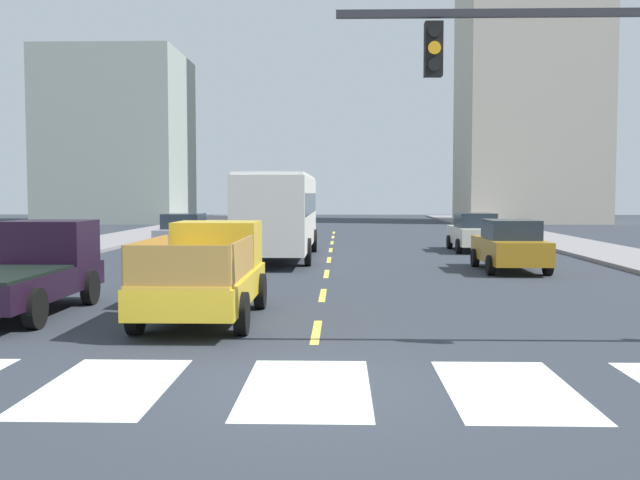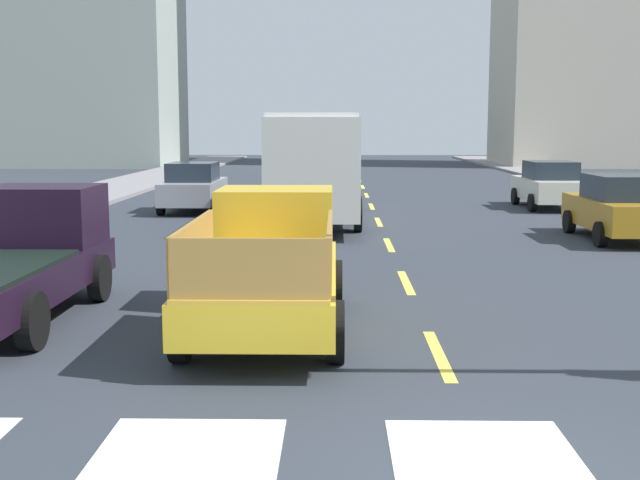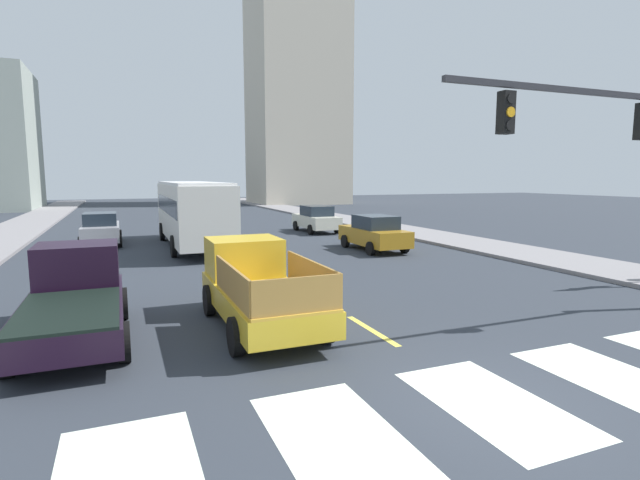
% 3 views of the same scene
% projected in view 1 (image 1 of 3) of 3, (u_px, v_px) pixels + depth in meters
% --- Properties ---
extents(ground_plane, '(160.00, 160.00, 0.00)m').
position_uv_depth(ground_plane, '(307.00, 388.00, 9.89)').
color(ground_plane, '#2E333C').
extents(sidewalk_left, '(3.72, 110.00, 0.15)m').
position_uv_depth(sidewalk_left, '(19.00, 260.00, 28.17)').
color(sidewalk_left, gray).
rests_on(sidewalk_left, ground).
extents(crosswalk_stripe_2, '(1.70, 3.15, 0.01)m').
position_uv_depth(crosswalk_stripe_2, '(107.00, 386.00, 9.96)').
color(crosswalk_stripe_2, silver).
rests_on(crosswalk_stripe_2, ground).
extents(crosswalk_stripe_3, '(1.70, 3.15, 0.01)m').
position_uv_depth(crosswalk_stripe_3, '(306.00, 387.00, 9.89)').
color(crosswalk_stripe_3, silver).
rests_on(crosswalk_stripe_3, ground).
extents(crosswalk_stripe_4, '(1.70, 3.15, 0.01)m').
position_uv_depth(crosswalk_stripe_4, '(510.00, 389.00, 9.81)').
color(crosswalk_stripe_4, silver).
rests_on(crosswalk_stripe_4, ground).
extents(lane_dash_0, '(0.16, 2.40, 0.01)m').
position_uv_depth(lane_dash_0, '(316.00, 332.00, 13.88)').
color(lane_dash_0, '#E2CF4B').
rests_on(lane_dash_0, ground).
extents(lane_dash_1, '(0.16, 2.40, 0.01)m').
position_uv_depth(lane_dash_1, '(323.00, 295.00, 18.86)').
color(lane_dash_1, '#E2CF4B').
rests_on(lane_dash_1, ground).
extents(lane_dash_2, '(0.16, 2.40, 0.01)m').
position_uv_depth(lane_dash_2, '(327.00, 274.00, 23.85)').
color(lane_dash_2, '#E2CF4B').
rests_on(lane_dash_2, ground).
extents(lane_dash_3, '(0.16, 2.40, 0.01)m').
position_uv_depth(lane_dash_3, '(329.00, 260.00, 28.84)').
color(lane_dash_3, '#E2CF4B').
rests_on(lane_dash_3, ground).
extents(lane_dash_4, '(0.16, 2.40, 0.01)m').
position_uv_depth(lane_dash_4, '(331.00, 250.00, 33.83)').
color(lane_dash_4, '#E2CF4B').
rests_on(lane_dash_4, ground).
extents(lane_dash_5, '(0.16, 2.40, 0.01)m').
position_uv_depth(lane_dash_5, '(332.00, 243.00, 38.82)').
color(lane_dash_5, '#E2CF4B').
rests_on(lane_dash_5, ground).
extents(lane_dash_6, '(0.16, 2.40, 0.01)m').
position_uv_depth(lane_dash_6, '(333.00, 237.00, 43.80)').
color(lane_dash_6, '#E2CF4B').
rests_on(lane_dash_6, ground).
extents(lane_dash_7, '(0.16, 2.40, 0.01)m').
position_uv_depth(lane_dash_7, '(334.00, 233.00, 48.79)').
color(lane_dash_7, '#E2CF4B').
rests_on(lane_dash_7, ground).
extents(pickup_stakebed, '(2.18, 5.20, 1.96)m').
position_uv_depth(pickup_stakebed, '(208.00, 273.00, 15.49)').
color(pickup_stakebed, gold).
rests_on(pickup_stakebed, ground).
extents(pickup_dark, '(2.18, 5.20, 1.96)m').
position_uv_depth(pickup_dark, '(29.00, 270.00, 16.16)').
color(pickup_dark, black).
rests_on(pickup_dark, ground).
extents(city_bus, '(2.72, 10.80, 3.32)m').
position_uv_depth(city_bus, '(280.00, 210.00, 29.31)').
color(city_bus, silver).
rests_on(city_bus, ground).
extents(sedan_far, '(2.02, 4.40, 1.72)m').
position_uv_depth(sedan_far, '(510.00, 245.00, 24.67)').
color(sedan_far, '#A8761B').
rests_on(sedan_far, ground).
extents(sedan_near_left, '(2.02, 4.40, 1.72)m').
position_uv_depth(sedan_near_left, '(185.00, 233.00, 32.13)').
color(sedan_near_left, '#94949A').
rests_on(sedan_near_left, ground).
extents(sedan_mid, '(2.02, 4.40, 1.72)m').
position_uv_depth(sedan_mid, '(474.00, 232.00, 33.11)').
color(sedan_mid, beige).
rests_on(sedan_mid, ground).
extents(block_mid_left, '(11.84, 11.56, 15.00)m').
position_uv_depth(block_mid_left, '(118.00, 139.00, 66.56)').
color(block_mid_left, '#919B92').
rests_on(block_mid_left, ground).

